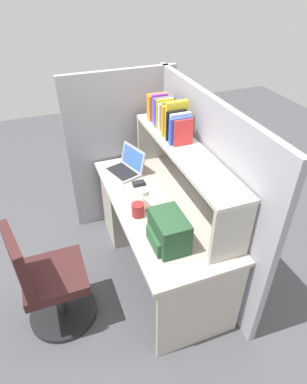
{
  "coord_description": "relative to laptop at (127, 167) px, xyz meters",
  "views": [
    {
      "loc": [
        1.93,
        -0.77,
        2.33
      ],
      "look_at": [
        0.0,
        -0.05,
        0.85
      ],
      "focal_mm": 30.9,
      "sensor_mm": 36.0,
      "label": 1
    }
  ],
  "objects": [
    {
      "name": "ground_plane",
      "position": [
        0.54,
        0.11,
        -0.78
      ],
      "size": [
        8.0,
        8.0,
        0.0
      ],
      "primitive_type": "plane",
      "color": "#4C4C51"
    },
    {
      "name": "laptop",
      "position": [
        0.0,
        0.0,
        0.0
      ],
      "size": [
        0.37,
        0.34,
        0.22
      ],
      "color": "#B7BABF",
      "rests_on": "desk"
    },
    {
      "name": "desk",
      "position": [
        0.15,
        0.11,
        -0.38
      ],
      "size": [
        1.6,
        0.7,
        0.73
      ],
      "color": "beige",
      "rests_on": "ground_plane"
    },
    {
      "name": "overhead_hutch",
      "position": [
        0.54,
        0.31,
        0.3
      ],
      "size": [
        1.44,
        0.28,
        0.45
      ],
      "color": "#BCB7AC",
      "rests_on": "desk"
    },
    {
      "name": "cubicle_partition_rear",
      "position": [
        0.54,
        0.49,
        -0.01
      ],
      "size": [
        1.84,
        0.05,
        1.55
      ],
      "primitive_type": "cube",
      "color": "#9E9EA8",
      "rests_on": "ground_plane"
    },
    {
      "name": "tissue_box",
      "position": [
        0.65,
        0.05,
        -0.0
      ],
      "size": [
        0.24,
        0.17,
        0.1
      ],
      "primitive_type": "cube",
      "rotation": [
        0.0,
        0.0,
        0.26
      ],
      "color": "#BFB299",
      "rests_on": "desk"
    },
    {
      "name": "paper_cup",
      "position": [
        0.46,
        0.01,
        -0.0
      ],
      "size": [
        0.08,
        0.08,
        0.1
      ],
      "primitive_type": "cylinder",
      "color": "white",
      "rests_on": "desk"
    },
    {
      "name": "office_chair",
      "position": [
        0.75,
        -0.84,
        -0.39
      ],
      "size": [
        0.52,
        0.53,
        0.93
      ],
      "rotation": [
        0.0,
        0.0,
        3.36
      ],
      "color": "black",
      "rests_on": "ground_plane"
    },
    {
      "name": "backpack",
      "position": [
        0.98,
        -0.01,
        0.06
      ],
      "size": [
        0.3,
        0.22,
        0.23
      ],
      "color": "#264C2D",
      "rests_on": "desk"
    },
    {
      "name": "snack_canister",
      "position": [
        0.63,
        -0.1,
        0.0
      ],
      "size": [
        0.1,
        0.1,
        0.11
      ],
      "primitive_type": "cylinder",
      "color": "maroon",
      "rests_on": "desk"
    },
    {
      "name": "computer_mouse",
      "position": [
        0.24,
        0.03,
        -0.03
      ],
      "size": [
        0.06,
        0.11,
        0.03
      ],
      "primitive_type": "cube",
      "rotation": [
        0.0,
        0.0,
        -0.03
      ],
      "color": "#262628",
      "rests_on": "desk"
    },
    {
      "name": "cubicle_partition_left",
      "position": [
        -0.31,
        0.06,
        -0.01
      ],
      "size": [
        0.05,
        1.06,
        1.55
      ],
      "primitive_type": "cube",
      "color": "#9E9EA8",
      "rests_on": "ground_plane"
    },
    {
      "name": "reference_books_on_shelf",
      "position": [
        0.21,
        0.31,
        0.52
      ],
      "size": [
        0.58,
        0.19,
        0.29
      ],
      "color": "orange",
      "rests_on": "overhead_hutch"
    }
  ]
}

